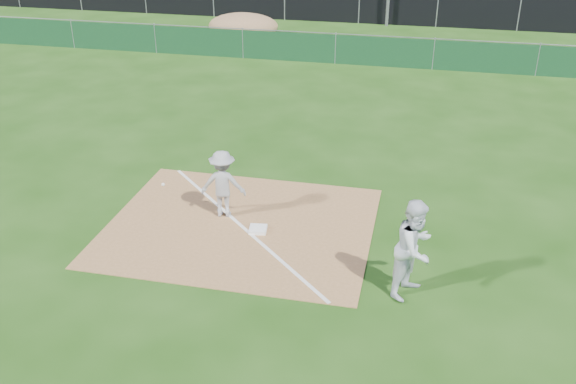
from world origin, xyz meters
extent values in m
plane|color=#1B420E|center=(0.00, 10.00, 0.00)|extent=(90.00, 90.00, 0.00)
cube|color=#96673C|center=(0.00, 1.00, 0.01)|extent=(6.00, 5.00, 0.02)
cube|color=white|center=(0.00, 1.00, 0.03)|extent=(5.01, 5.01, 0.01)
cube|color=#0F391C|center=(0.00, 15.00, 0.60)|extent=(44.00, 0.05, 1.20)
ellipsoid|color=olive|center=(-5.00, 18.50, 0.58)|extent=(3.38, 2.60, 1.17)
cube|color=black|center=(0.00, 23.00, 0.90)|extent=(46.00, 0.04, 1.80)
cube|color=black|center=(0.00, 28.00, 0.01)|extent=(46.00, 9.00, 0.01)
cube|color=white|center=(0.46, 0.84, 0.06)|extent=(0.44, 0.44, 0.08)
imported|color=#AEAEB0|center=(-0.51, 1.40, 0.83)|extent=(1.12, 0.73, 1.62)
sphere|color=white|center=(-1.99, 1.37, 0.67)|extent=(0.08, 0.08, 0.08)
imported|color=silver|center=(3.95, -0.74, 0.99)|extent=(1.11, 1.20, 1.99)
camera|label=1|loc=(3.86, -11.22, 7.35)|focal=40.00mm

